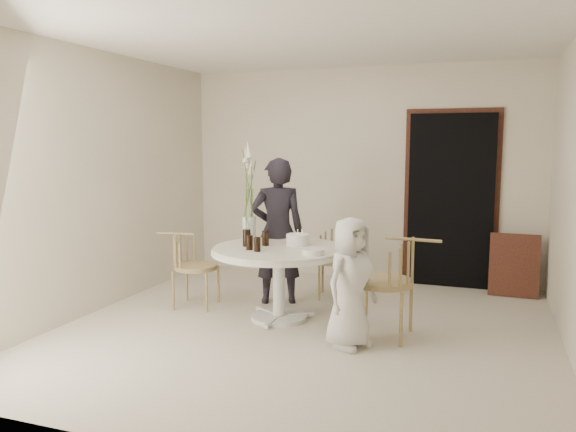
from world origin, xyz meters
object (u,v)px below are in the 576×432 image
(chair_right, at_px, (398,273))
(chair_left, at_px, (186,258))
(boy, at_px, (351,283))
(flower_vase, at_px, (249,203))
(table, at_px, (279,259))
(chair_far, at_px, (338,251))
(birthday_cake, at_px, (298,240))
(girl, at_px, (277,231))

(chair_right, height_order, chair_left, chair_right)
(chair_right, relative_size, chair_left, 1.16)
(boy, height_order, flower_vase, flower_vase)
(chair_right, bearing_deg, boy, -40.59)
(chair_right, bearing_deg, table, -93.68)
(table, relative_size, chair_far, 1.69)
(chair_right, relative_size, birthday_cake, 4.04)
(girl, xyz_separation_m, flower_vase, (-0.17, -0.37, 0.34))
(girl, distance_m, flower_vase, 0.53)
(chair_right, xyz_separation_m, girl, (-1.42, 0.71, 0.19))
(table, height_order, boy, boy)
(chair_right, height_order, girl, girl)
(table, xyz_separation_m, boy, (0.84, -0.51, -0.05))
(chair_left, height_order, birthday_cake, birthday_cake)
(chair_far, bearing_deg, chair_left, -155.47)
(girl, height_order, flower_vase, flower_vase)
(girl, relative_size, boy, 1.41)
(chair_far, relative_size, boy, 0.70)
(table, height_order, chair_far, chair_far)
(table, relative_size, girl, 0.84)
(boy, bearing_deg, chair_far, 44.96)
(table, xyz_separation_m, chair_right, (1.19, -0.15, -0.01))
(girl, xyz_separation_m, boy, (1.07, -1.06, -0.23))
(chair_far, xyz_separation_m, chair_left, (-1.42, -0.98, 0.01))
(table, distance_m, chair_left, 1.11)
(table, distance_m, boy, 0.99)
(boy, relative_size, birthday_cake, 4.91)
(chair_left, height_order, boy, boy)
(chair_far, xyz_separation_m, chair_right, (0.87, -1.23, 0.09))
(chair_far, distance_m, chair_left, 1.73)
(chair_left, bearing_deg, birthday_cake, -93.89)
(chair_right, distance_m, girl, 1.59)
(flower_vase, bearing_deg, chair_left, -173.55)
(chair_far, height_order, flower_vase, flower_vase)
(chair_right, height_order, birthday_cake, chair_right)
(girl, bearing_deg, flower_vase, 41.30)
(boy, bearing_deg, birthday_cake, 72.68)
(chair_left, xyz_separation_m, girl, (0.88, 0.45, 0.28))
(girl, bearing_deg, birthday_cake, 109.55)
(table, distance_m, girl, 0.62)
(boy, bearing_deg, table, 85.57)
(chair_right, xyz_separation_m, chair_left, (-2.30, 0.25, -0.08))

